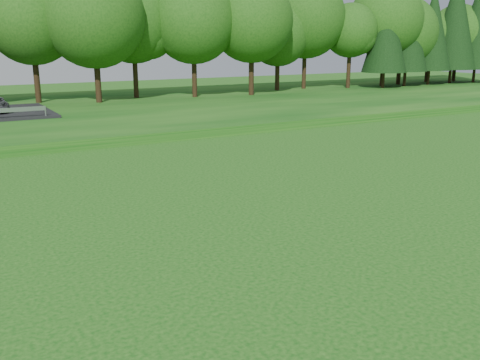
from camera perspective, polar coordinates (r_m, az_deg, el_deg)
berm at (r=49.18m, az=-5.94°, el=8.00°), size 130.00×30.00×0.60m
walking_path at (r=36.98m, az=3.00°, el=5.45°), size 130.00×1.60×0.04m
treeline at (r=52.59m, az=-8.03°, el=16.87°), size 104.00×7.00×15.00m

